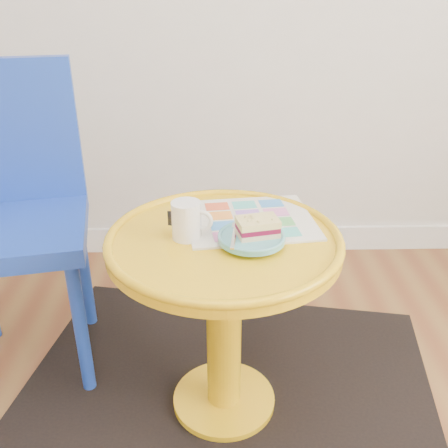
{
  "coord_description": "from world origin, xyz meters",
  "views": [
    {
      "loc": [
        0.32,
        -0.14,
        1.2
      ],
      "look_at": [
        0.34,
        1.01,
        0.62
      ],
      "focal_mm": 40.0,
      "sensor_mm": 36.0,
      "label": 1
    }
  ],
  "objects_px": {
    "mug": "(187,219)",
    "newspaper": "(250,220)",
    "plate": "(251,238)",
    "side_table": "(224,290)",
    "chair": "(13,203)"
  },
  "relations": [
    {
      "from": "mug",
      "to": "plate",
      "type": "bearing_deg",
      "value": 1.6
    },
    {
      "from": "mug",
      "to": "plate",
      "type": "distance_m",
      "value": 0.17
    },
    {
      "from": "side_table",
      "to": "chair",
      "type": "relative_size",
      "value": 0.63
    },
    {
      "from": "chair",
      "to": "mug",
      "type": "relative_size",
      "value": 9.05
    },
    {
      "from": "newspaper",
      "to": "plate",
      "type": "height_order",
      "value": "plate"
    },
    {
      "from": "chair",
      "to": "mug",
      "type": "bearing_deg",
      "value": -38.1
    },
    {
      "from": "side_table",
      "to": "mug",
      "type": "height_order",
      "value": "mug"
    },
    {
      "from": "newspaper",
      "to": "plate",
      "type": "distance_m",
      "value": 0.14
    },
    {
      "from": "chair",
      "to": "side_table",
      "type": "bearing_deg",
      "value": -34.86
    },
    {
      "from": "mug",
      "to": "plate",
      "type": "height_order",
      "value": "mug"
    },
    {
      "from": "newspaper",
      "to": "mug",
      "type": "distance_m",
      "value": 0.2
    },
    {
      "from": "newspaper",
      "to": "plate",
      "type": "bearing_deg",
      "value": -99.63
    },
    {
      "from": "mug",
      "to": "newspaper",
      "type": "bearing_deg",
      "value": 45.12
    },
    {
      "from": "side_table",
      "to": "chair",
      "type": "distance_m",
      "value": 0.73
    },
    {
      "from": "newspaper",
      "to": "mug",
      "type": "height_order",
      "value": "mug"
    }
  ]
}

